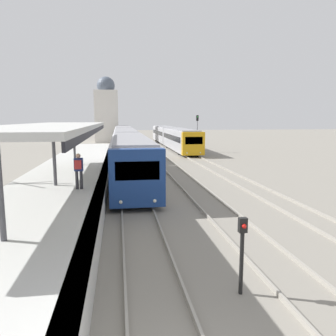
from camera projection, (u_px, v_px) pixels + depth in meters
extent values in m
cube|color=beige|center=(53.00, 127.00, 15.66)|extent=(4.00, 18.64, 0.20)
cube|color=black|center=(95.00, 131.00, 15.98)|extent=(0.08, 18.64, 0.24)
cylinder|color=#47474C|center=(0.00, 190.00, 8.59)|extent=(0.16, 0.16, 2.77)
cylinder|color=#47474C|center=(54.00, 157.00, 15.88)|extent=(0.16, 0.16, 2.77)
cylinder|color=#47474C|center=(74.00, 145.00, 23.17)|extent=(0.16, 0.16, 2.77)
cylinder|color=#2D2D33|center=(77.00, 180.00, 15.17)|extent=(0.14, 0.14, 0.85)
cylinder|color=#2D2D33|center=(81.00, 180.00, 15.20)|extent=(0.14, 0.14, 0.85)
cube|color=navy|center=(79.00, 165.00, 15.07)|extent=(0.40, 0.22, 0.60)
sphere|color=tan|center=(78.00, 156.00, 15.01)|extent=(0.22, 0.22, 0.22)
cube|color=#B22828|center=(78.00, 165.00, 14.88)|extent=(0.30, 0.18, 0.40)
cube|color=navy|center=(137.00, 178.00, 14.96)|extent=(2.55, 0.70, 2.66)
cube|color=black|center=(137.00, 171.00, 14.58)|extent=(1.99, 0.04, 0.85)
sphere|color=#EFEACC|center=(121.00, 202.00, 14.67)|extent=(0.16, 0.16, 0.16)
sphere|color=#EFEACC|center=(155.00, 201.00, 14.90)|extent=(0.16, 0.16, 0.16)
cube|color=silver|center=(131.00, 158.00, 22.71)|extent=(2.55, 15.16, 2.66)
cube|color=gray|center=(130.00, 137.00, 22.50)|extent=(2.25, 14.85, 0.12)
cube|color=black|center=(131.00, 153.00, 22.67)|extent=(2.57, 13.95, 0.69)
cylinder|color=black|center=(114.00, 191.00, 17.92)|extent=(0.12, 0.70, 0.70)
cylinder|color=black|center=(154.00, 190.00, 18.24)|extent=(0.12, 0.70, 0.70)
cylinder|color=black|center=(116.00, 166.00, 27.56)|extent=(0.12, 0.70, 0.70)
cylinder|color=black|center=(141.00, 165.00, 27.88)|extent=(0.12, 0.70, 0.70)
cube|color=silver|center=(126.00, 142.00, 37.87)|extent=(2.55, 15.16, 2.66)
cube|color=gray|center=(125.00, 130.00, 37.67)|extent=(2.25, 14.85, 0.12)
cube|color=black|center=(126.00, 139.00, 37.83)|extent=(2.57, 13.95, 0.69)
cylinder|color=black|center=(116.00, 158.00, 33.08)|extent=(0.12, 0.70, 0.70)
cylinder|color=black|center=(138.00, 157.00, 33.40)|extent=(0.12, 0.70, 0.70)
cylinder|color=black|center=(117.00, 149.00, 42.72)|extent=(0.12, 0.70, 0.70)
cylinder|color=black|center=(133.00, 149.00, 43.04)|extent=(0.12, 0.70, 0.70)
cube|color=silver|center=(123.00, 135.00, 53.04)|extent=(2.55, 15.16, 2.66)
cube|color=gray|center=(123.00, 127.00, 52.83)|extent=(2.25, 14.85, 0.12)
cube|color=black|center=(123.00, 133.00, 52.99)|extent=(2.57, 13.95, 0.69)
cylinder|color=black|center=(117.00, 145.00, 48.25)|extent=(0.12, 0.70, 0.70)
cylinder|color=black|center=(132.00, 145.00, 48.57)|extent=(0.12, 0.70, 0.70)
cylinder|color=black|center=(117.00, 141.00, 57.88)|extent=(0.12, 0.70, 0.70)
cylinder|color=black|center=(129.00, 141.00, 58.20)|extent=(0.12, 0.70, 0.70)
cube|color=gold|center=(193.00, 144.00, 36.02)|extent=(2.50, 0.70, 2.56)
cube|color=black|center=(194.00, 141.00, 35.64)|extent=(1.95, 0.04, 0.82)
sphere|color=#EFEACC|center=(187.00, 153.00, 35.72)|extent=(0.16, 0.16, 0.16)
sphere|color=#EFEACC|center=(200.00, 153.00, 35.94)|extent=(0.16, 0.16, 0.16)
cube|color=#B7B7BC|center=(180.00, 139.00, 43.64)|extent=(2.50, 14.88, 2.56)
cube|color=gray|center=(180.00, 129.00, 43.44)|extent=(2.20, 14.58, 0.12)
cube|color=black|center=(180.00, 137.00, 43.59)|extent=(2.52, 13.69, 0.67)
cylinder|color=black|center=(179.00, 152.00, 38.93)|extent=(0.12, 0.70, 0.70)
cylinder|color=black|center=(196.00, 152.00, 39.24)|extent=(0.12, 0.70, 0.70)
cylinder|color=black|center=(167.00, 145.00, 48.39)|extent=(0.12, 0.70, 0.70)
cylinder|color=black|center=(181.00, 145.00, 48.70)|extent=(0.12, 0.70, 0.70)
cube|color=#B7B7BC|center=(164.00, 134.00, 58.53)|extent=(2.50, 14.88, 2.56)
cube|color=gray|center=(164.00, 126.00, 58.33)|extent=(2.20, 14.58, 0.12)
cube|color=black|center=(164.00, 132.00, 58.48)|extent=(2.52, 13.69, 0.67)
cylinder|color=black|center=(162.00, 143.00, 53.82)|extent=(0.12, 0.70, 0.70)
cylinder|color=black|center=(175.00, 143.00, 54.13)|extent=(0.12, 0.70, 0.70)
cylinder|color=black|center=(155.00, 139.00, 63.28)|extent=(0.12, 0.70, 0.70)
cylinder|color=black|center=(166.00, 139.00, 63.59)|extent=(0.12, 0.70, 0.70)
cylinder|color=black|center=(241.00, 263.00, 7.96)|extent=(0.10, 0.10, 1.58)
cube|color=black|center=(243.00, 225.00, 7.81)|extent=(0.20, 0.14, 0.36)
sphere|color=red|center=(244.00, 226.00, 7.73)|extent=(0.11, 0.11, 0.11)
cylinder|color=gray|center=(197.00, 134.00, 42.19)|extent=(0.14, 0.14, 4.70)
cube|color=black|center=(197.00, 118.00, 41.89)|extent=(0.28, 0.20, 0.70)
sphere|color=green|center=(198.00, 117.00, 41.75)|extent=(0.14, 0.14, 0.14)
cube|color=silver|center=(107.00, 116.00, 60.32)|extent=(4.19, 4.19, 9.34)
sphere|color=#4C5666|center=(106.00, 86.00, 59.49)|extent=(3.23, 3.23, 3.23)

